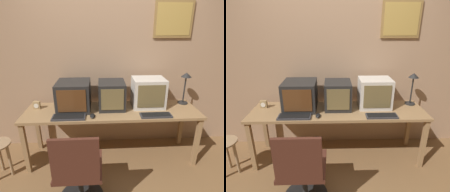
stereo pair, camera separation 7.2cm
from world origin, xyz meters
The scene contains 11 objects.
wall_back centered at (0.01, 1.25, 1.30)m, with size 8.00×0.08×2.60m.
desk centered at (0.00, 0.83, 0.68)m, with size 2.33×0.61×0.75m.
monitor_left centered at (-0.51, 0.90, 0.95)m, with size 0.43×0.44×0.38m.
monitor_center centered at (0.00, 0.92, 0.94)m, with size 0.35×0.40×0.37m.
monitor_right centered at (0.51, 0.93, 0.96)m, with size 0.43×0.35×0.40m.
keyboard_main centered at (-0.55, 0.62, 0.77)m, with size 0.41×0.17×0.03m.
keyboard_side centered at (0.54, 0.61, 0.77)m, with size 0.39×0.14×0.03m.
mouse_near_keyboard centered at (-0.26, 0.63, 0.77)m, with size 0.06×0.12×0.03m.
desk_clock centered at (-1.03, 0.93, 0.81)m, with size 0.09×0.05×0.11m.
desk_lamp centered at (1.05, 1.00, 1.09)m, with size 0.14×0.14×0.46m.
office_chair centered at (-0.39, 0.04, 0.40)m, with size 0.50×0.50×0.94m.
Camera 1 is at (-0.14, -1.47, 1.84)m, focal length 30.00 mm.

